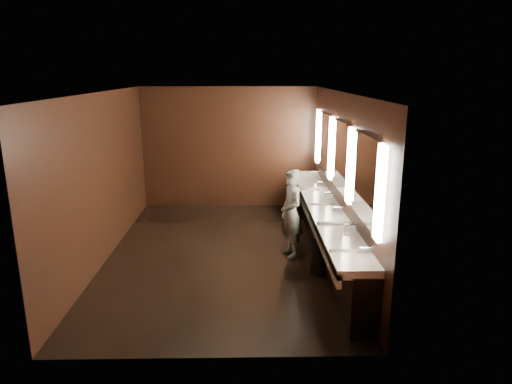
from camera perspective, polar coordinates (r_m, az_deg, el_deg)
floor at (r=8.13m, az=-4.05°, el=-7.79°), size 6.00×6.00×0.00m
ceiling at (r=7.52m, az=-4.45°, el=12.32°), size 4.00×6.00×0.02m
wall_back at (r=10.65m, az=-3.40°, el=5.50°), size 4.00×0.02×2.80m
wall_front at (r=4.84m, az=-6.09°, el=-6.17°), size 4.00×0.02×2.80m
wall_left at (r=8.07m, az=-18.58°, el=1.71°), size 0.02×6.00×2.80m
wall_right at (r=7.85m, az=10.50°, el=1.90°), size 0.02×6.00×2.80m
sink_counter at (r=8.06m, az=8.75°, el=-4.37°), size 0.55×5.40×1.01m
mirror_band at (r=7.78m, az=10.48°, el=4.41°), size 0.06×5.03×1.15m
person at (r=7.84m, az=4.43°, el=-2.70°), size 0.51×0.64×1.54m
trash_bin at (r=7.40m, az=8.01°, el=-8.11°), size 0.35×0.35×0.52m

